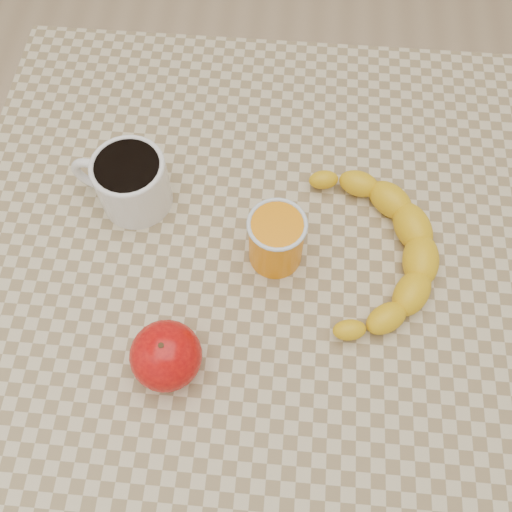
# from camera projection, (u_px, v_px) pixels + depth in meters

# --- Properties ---
(ground) EXTENTS (3.00, 3.00, 0.00)m
(ground) POSITION_uv_depth(u_px,v_px,m) (256.00, 394.00, 1.41)
(ground) COLOR tan
(ground) RESTS_ON ground
(table) EXTENTS (0.80, 0.80, 0.75)m
(table) POSITION_uv_depth(u_px,v_px,m) (256.00, 289.00, 0.82)
(table) COLOR #C1AF88
(table) RESTS_ON ground
(coffee_mug) EXTENTS (0.14, 0.11, 0.08)m
(coffee_mug) POSITION_uv_depth(u_px,v_px,m) (130.00, 181.00, 0.74)
(coffee_mug) COLOR white
(coffee_mug) RESTS_ON table
(orange_juice_glass) EXTENTS (0.07, 0.07, 0.09)m
(orange_juice_glass) POSITION_uv_depth(u_px,v_px,m) (276.00, 240.00, 0.70)
(orange_juice_glass) COLOR orange
(orange_juice_glass) RESTS_ON table
(apple) EXTENTS (0.11, 0.11, 0.08)m
(apple) POSITION_uv_depth(u_px,v_px,m) (166.00, 356.00, 0.64)
(apple) COLOR #880408
(apple) RESTS_ON table
(banana) EXTENTS (0.20, 0.29, 0.05)m
(banana) POSITION_uv_depth(u_px,v_px,m) (371.00, 250.00, 0.72)
(banana) COLOR yellow
(banana) RESTS_ON table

